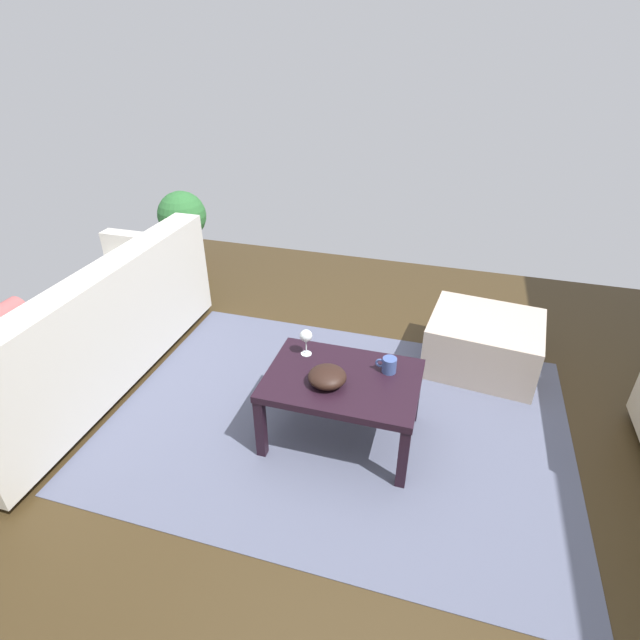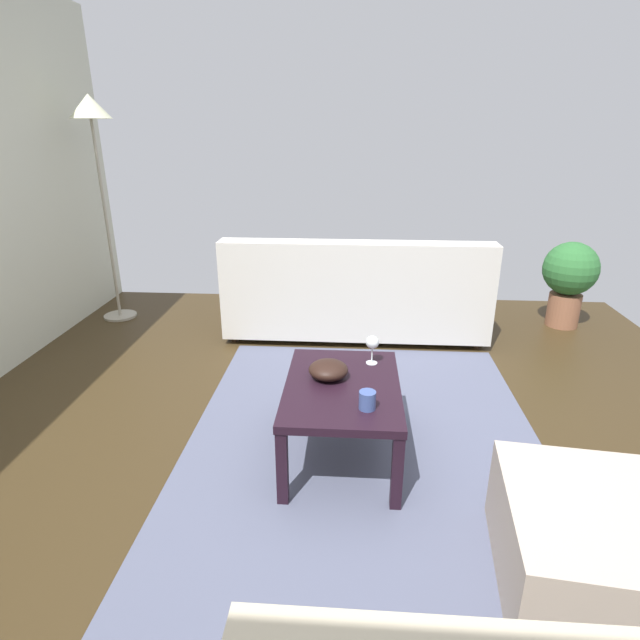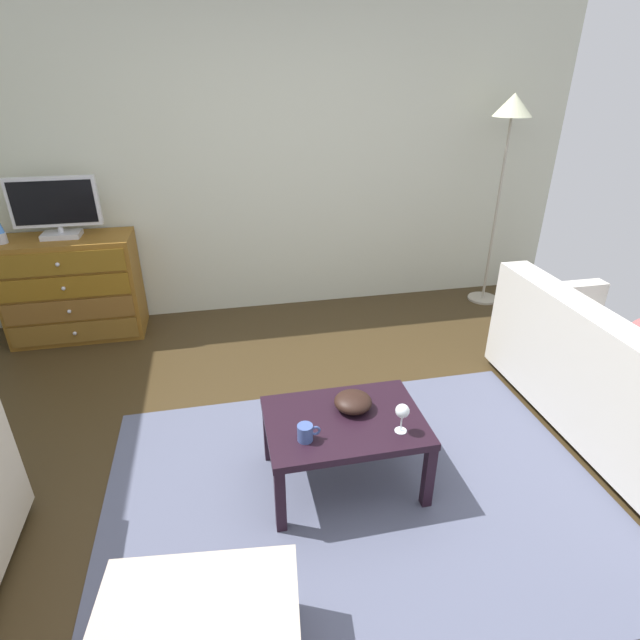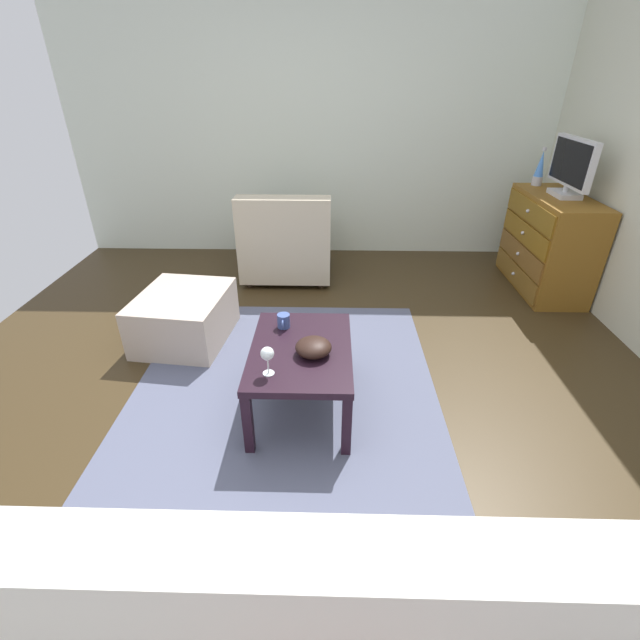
{
  "view_description": "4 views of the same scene",
  "coord_description": "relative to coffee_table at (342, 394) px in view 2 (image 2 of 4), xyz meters",
  "views": [
    {
      "loc": [
        -0.3,
        1.91,
        1.99
      ],
      "look_at": [
        0.25,
        0.02,
        0.8
      ],
      "focal_mm": 27.42,
      "sensor_mm": 36.0,
      "label": 1
    },
    {
      "loc": [
        -2.07,
        -0.12,
        1.6
      ],
      "look_at": [
        0.3,
        0.04,
        0.69
      ],
      "focal_mm": 28.61,
      "sensor_mm": 36.0,
      "label": 2
    },
    {
      "loc": [
        -0.39,
        -2.05,
        2.01
      ],
      "look_at": [
        0.08,
        0.18,
        0.86
      ],
      "focal_mm": 27.99,
      "sensor_mm": 36.0,
      "label": 3
    },
    {
      "loc": [
        2.23,
        0.08,
        1.77
      ],
      "look_at": [
        0.23,
        0.03,
        0.63
      ],
      "focal_mm": 24.94,
      "sensor_mm": 36.0,
      "label": 4
    }
  ],
  "objects": [
    {
      "name": "ground_plane",
      "position": [
        -0.15,
        0.08,
        -0.38
      ],
      "size": [
        5.57,
        5.12,
        0.05
      ],
      "primitive_type": "cube",
      "color": "#382B17"
    },
    {
      "name": "area_rug",
      "position": [
        0.05,
        -0.12,
        -0.35
      ],
      "size": [
        2.6,
        1.9,
        0.01
      ],
      "primitive_type": "cube",
      "color": "#52576E",
      "rests_on": "ground_plane"
    },
    {
      "name": "coffee_table",
      "position": [
        0.0,
        0.0,
        0.0
      ],
      "size": [
        0.8,
        0.56,
        0.41
      ],
      "color": "black",
      "rests_on": "ground_plane"
    },
    {
      "name": "wine_glass",
      "position": [
        0.25,
        -0.15,
        0.17
      ],
      "size": [
        0.07,
        0.07,
        0.16
      ],
      "color": "silver",
      "rests_on": "coffee_table"
    },
    {
      "name": "mug",
      "position": [
        -0.22,
        -0.12,
        0.1
      ],
      "size": [
        0.11,
        0.08,
        0.08
      ],
      "color": "#3D5391",
      "rests_on": "coffee_table"
    },
    {
      "name": "bowl_decorative",
      "position": [
        0.06,
        0.07,
        0.1
      ],
      "size": [
        0.2,
        0.2,
        0.09
      ],
      "primitive_type": "ellipsoid",
      "color": "black",
      "rests_on": "coffee_table"
    },
    {
      "name": "couch_large",
      "position": [
        1.72,
        -0.06,
        -0.04
      ],
      "size": [
        0.85,
        2.05,
        0.81
      ],
      "color": "#332319",
      "rests_on": "ground_plane"
    },
    {
      "name": "ottoman",
      "position": [
        -0.74,
        -0.91,
        -0.18
      ],
      "size": [
        0.76,
        0.67,
        0.36
      ],
      "primitive_type": "cube",
      "rotation": [
        0.0,
        0.0,
        -0.11
      ],
      "color": "#B4A394",
      "rests_on": "ground_plane"
    },
    {
      "name": "standing_lamp",
      "position": [
        1.92,
        2.04,
        1.22
      ],
      "size": [
        0.32,
        0.32,
        1.83
      ],
      "color": "#A59E8C",
      "rests_on": "ground_plane"
    },
    {
      "name": "potted_plant",
      "position": [
        1.98,
        -1.83,
        0.08
      ],
      "size": [
        0.44,
        0.44,
        0.72
      ],
      "color": "brown",
      "rests_on": "ground_plane"
    }
  ]
}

